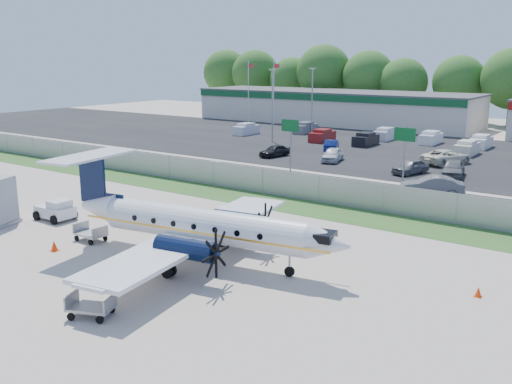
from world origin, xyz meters
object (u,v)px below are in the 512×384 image
Objects in this scene: aircraft at (199,225)px; baggage_cart_near at (91,233)px; pushback_tug at (56,210)px; baggage_cart_far at (91,307)px.

aircraft is 8.77× the size of baggage_cart_near.
aircraft is 12.86m from pushback_tug.
baggage_cart_near is 0.90× the size of baggage_cart_far.
baggage_cart_far is (0.75, -7.66, -1.52)m from aircraft.
baggage_cart_far is at bearing -38.97° from baggage_cart_near.
baggage_cart_far is (8.08, -6.54, -0.01)m from baggage_cart_near.
baggage_cart_far is at bearing -84.44° from aircraft.
pushback_tug is 1.34× the size of baggage_cart_near.
pushback_tug is at bearing 163.25° from baggage_cart_near.
pushback_tug is at bearing 148.85° from baggage_cart_far.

